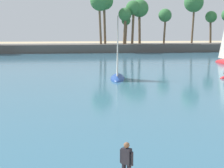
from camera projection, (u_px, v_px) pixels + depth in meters
The scene contains 4 objects.
sea at pixel (84, 57), 63.55m from camera, with size 220.00×104.17×0.06m, color #386B84.
palm_headland at pixel (81, 32), 74.61m from camera, with size 97.07×7.12×13.12m.
person_at_waterline at pixel (126, 163), 12.16m from camera, with size 0.43×0.40×1.67m.
sailboat_toward_headland at pixel (117, 73), 37.03m from camera, with size 2.19×5.14×7.22m.
Camera 1 is at (-1.74, -2.35, 5.65)m, focal length 55.42 mm.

